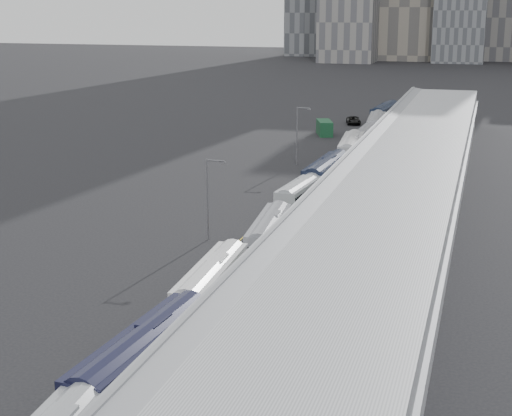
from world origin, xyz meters
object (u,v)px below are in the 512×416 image
at_px(bus_9, 385,116).
at_px(bus_2, 212,288).
at_px(bus_6, 351,153).
at_px(bus_7, 368,139).
at_px(street_lamp_near, 209,193).
at_px(street_lamp_far, 298,131).
at_px(bus_3, 269,237).
at_px(suv, 353,120).
at_px(shipping_container, 325,128).
at_px(bus_4, 302,197).
at_px(bus_5, 326,177).
at_px(bus_1, 144,366).
at_px(bus_8, 376,127).

bearing_deg(bus_9, bus_2, -84.96).
xyz_separation_m(bus_6, bus_7, (0.33, 13.90, -0.20)).
bearing_deg(street_lamp_near, street_lamp_far, 90.74).
distance_m(bus_3, bus_6, 44.24).
height_order(bus_2, suv, bus_2).
relative_size(street_lamp_near, shipping_container, 1.40).
distance_m(bus_3, bus_4, 16.48).
xyz_separation_m(bus_6, bus_9, (-0.37, 40.51, -0.00)).
distance_m(bus_7, shipping_container, 14.37).
height_order(bus_3, bus_5, bus_5).
bearing_deg(bus_9, street_lamp_near, -89.30).
bearing_deg(bus_3, street_lamp_near, 155.40).
height_order(bus_7, bus_9, bus_9).
bearing_deg(shipping_container, bus_9, 41.79).
xyz_separation_m(bus_5, street_lamp_far, (-7.24, 14.72, 3.19)).
bearing_deg(suv, bus_9, -3.48).
bearing_deg(bus_5, bus_4, -90.54).
height_order(bus_7, street_lamp_far, street_lamp_far).
bearing_deg(bus_9, bus_7, -83.32).
xyz_separation_m(bus_7, street_lamp_far, (-7.67, -16.45, 3.37)).
xyz_separation_m(bus_7, street_lamp_near, (-7.16, -55.82, 3.25)).
relative_size(bus_2, bus_7, 1.02).
height_order(bus_4, bus_9, bus_9).
bearing_deg(bus_3, bus_2, -97.84).
xyz_separation_m(bus_3, bus_5, (-0.03, 26.97, 0.20)).
relative_size(bus_9, street_lamp_near, 1.72).
bearing_deg(bus_5, street_lamp_far, 119.29).
height_order(bus_1, bus_4, bus_1).
xyz_separation_m(bus_6, street_lamp_far, (-7.34, -2.55, 3.17)).
relative_size(bus_2, street_lamp_far, 1.50).
height_order(street_lamp_far, shipping_container, street_lamp_far).
xyz_separation_m(bus_8, bus_9, (-0.43, 14.88, 0.05)).
relative_size(bus_8, street_lamp_near, 1.67).
bearing_deg(shipping_container, bus_4, -100.37).
xyz_separation_m(bus_5, bus_8, (0.16, 42.91, -0.04)).
bearing_deg(bus_5, shipping_container, 105.13).
xyz_separation_m(bus_2, suv, (-5.69, 98.15, -0.79)).
relative_size(bus_7, suv, 2.27).
distance_m(bus_5, suv, 57.02).
xyz_separation_m(bus_8, street_lamp_far, (-7.40, -28.19, 3.23)).
height_order(bus_4, suv, bus_4).
distance_m(bus_3, shipping_container, 69.60).
relative_size(bus_6, shipping_container, 2.41).
bearing_deg(bus_3, bus_9, 84.52).
distance_m(bus_6, bus_8, 25.64).
distance_m(bus_2, bus_3, 14.53).
bearing_deg(suv, bus_1, -100.90).
relative_size(bus_1, bus_8, 1.03).
xyz_separation_m(bus_1, bus_9, (-0.45, 113.31, 0.00)).
bearing_deg(suv, shipping_container, -114.80).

